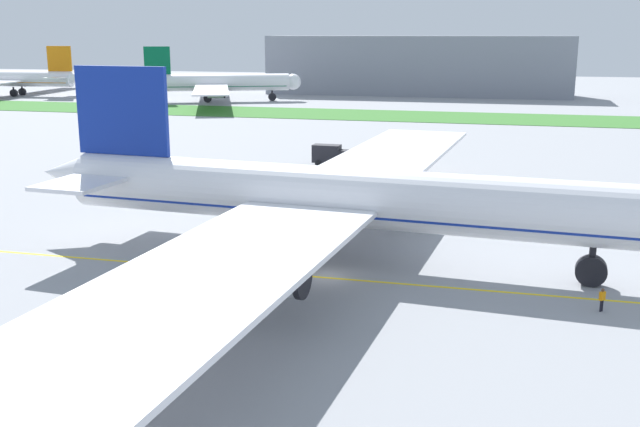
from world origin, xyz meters
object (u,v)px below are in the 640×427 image
object	(u,v)px
airliner_foreground	(337,198)
ground_crew_wingwalker_port	(174,259)
service_truck_baggage_loader	(330,154)
parked_airliner_far_left	(9,79)
ground_crew_marshaller_front	(602,297)
parked_airliner_far_centre	(216,83)

from	to	relation	value
airliner_foreground	ground_crew_wingwalker_port	world-z (taller)	airliner_foreground
service_truck_baggage_loader	parked_airliner_far_left	xyz separation A→B (m)	(-124.45, 96.63, 3.50)
ground_crew_wingwalker_port	parked_airliner_far_left	world-z (taller)	parked_airliner_far_left
ground_crew_wingwalker_port	ground_crew_marshaller_front	world-z (taller)	ground_crew_wingwalker_port
parked_airliner_far_left	parked_airliner_far_centre	bearing A→B (deg)	-2.16
parked_airliner_far_left	parked_airliner_far_centre	xyz separation A→B (m)	(68.74, -2.60, 0.06)
ground_crew_wingwalker_port	parked_airliner_far_centre	bearing A→B (deg)	110.68
service_truck_baggage_loader	parked_airliner_far_left	world-z (taller)	parked_airliner_far_left
ground_crew_marshaller_front	parked_airliner_far_centre	xyz separation A→B (m)	(-87.71, 146.80, 4.15)
ground_crew_wingwalker_port	parked_airliner_far_left	xyz separation A→B (m)	(-123.76, 148.37, 4.08)
airliner_foreground	service_truck_baggage_loader	world-z (taller)	airliner_foreground
ground_crew_wingwalker_port	parked_airliner_far_centre	distance (m)	155.86
ground_crew_marshaller_front	parked_airliner_far_left	distance (m)	216.37
airliner_foreground	ground_crew_wingwalker_port	distance (m)	14.34
airliner_foreground	parked_airliner_far_left	xyz separation A→B (m)	(-135.91, 142.16, -0.32)
ground_crew_marshaller_front	parked_airliner_far_left	size ratio (longest dim) A/B	0.02
parked_airliner_far_left	airliner_foreground	bearing A→B (deg)	-46.29
ground_crew_marshaller_front	parked_airliner_far_left	world-z (taller)	parked_airliner_far_left
ground_crew_wingwalker_port	service_truck_baggage_loader	size ratio (longest dim) A/B	0.31
ground_crew_wingwalker_port	ground_crew_marshaller_front	distance (m)	32.72
ground_crew_marshaller_front	service_truck_baggage_loader	xyz separation A→B (m)	(-32.01, 52.77, 0.59)
ground_crew_marshaller_front	service_truck_baggage_loader	world-z (taller)	service_truck_baggage_loader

